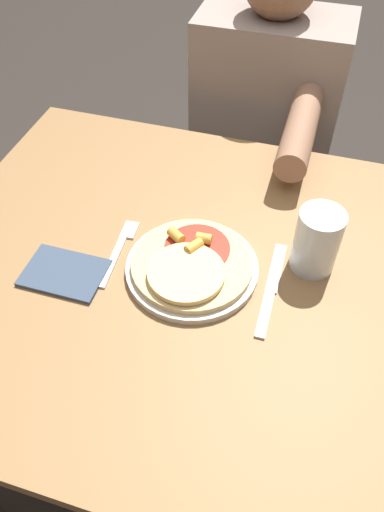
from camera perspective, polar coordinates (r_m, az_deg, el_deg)
name	(u,v)px	position (r m, az deg, el deg)	size (l,w,h in m)	color
ground_plane	(202,441)	(1.60, 1.21, -20.37)	(8.00, 8.00, 0.00)	#2D2823
dining_table	(208,313)	(1.02, 1.79, -6.51)	(1.10, 0.87, 0.78)	olive
plate	(192,268)	(0.92, 0.00, -1.38)	(0.25, 0.25, 0.01)	beige
pizza	(191,263)	(0.91, -0.12, -0.86)	(0.22, 0.22, 0.04)	#DBBC7A
fork	(120,248)	(0.97, -8.24, 0.90)	(0.03, 0.18, 0.00)	silver
knife	(271,290)	(0.91, 8.99, -3.85)	(0.02, 0.22, 0.00)	silver
drinking_glass	(317,241)	(0.92, 14.08, 1.70)	(0.08, 0.08, 0.13)	silver
napkin	(65,273)	(0.95, -14.36, -1.89)	(0.15, 0.10, 0.01)	#38475B
person_diner	(264,127)	(1.50, 8.26, 14.42)	(0.39, 0.52, 1.15)	#2D2D38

